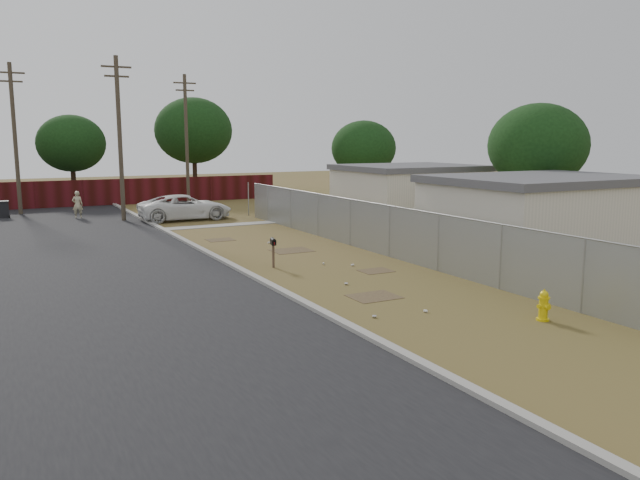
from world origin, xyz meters
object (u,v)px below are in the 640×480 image
fire_hydrant (544,306)px  trash_bin (3,209)px  pedestrian (77,205)px  pickup_truck (185,207)px  mailbox (273,244)px

fire_hydrant → trash_bin: 31.80m
fire_hydrant → trash_bin: (-11.65, 29.59, 0.13)m
pedestrian → pickup_truck: bearing=154.6°
pedestrian → trash_bin: (-3.82, 2.26, -0.29)m
fire_hydrant → pedestrian: bearing=106.0°
pickup_truck → mailbox: bearing=176.9°
mailbox → pickup_truck: (0.91, 14.59, -0.12)m
trash_bin → mailbox: bearing=-68.0°
fire_hydrant → trash_bin: trash_bin is taller
fire_hydrant → pickup_truck: pickup_truck is taller
pickup_truck → pedestrian: bearing=57.1°
mailbox → trash_bin: size_ratio=1.08×
trash_bin → fire_hydrant: bearing=-68.5°
mailbox → trash_bin: 21.96m
fire_hydrant → pickup_truck: size_ratio=0.16×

